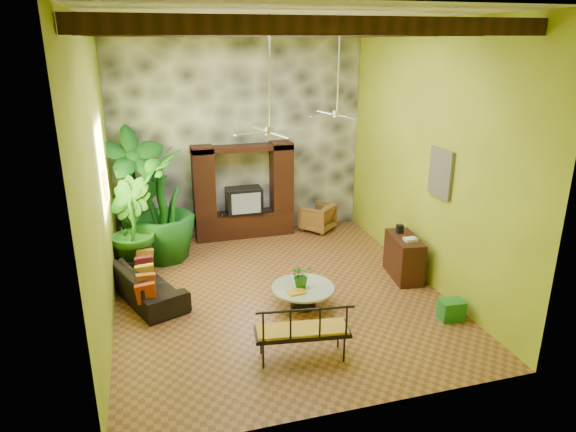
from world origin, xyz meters
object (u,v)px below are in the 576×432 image
object	(u,v)px
wicker_armchair	(317,217)
tall_plant_c	(161,206)
side_console	(404,257)
sofa	(146,283)
iron_bench	(304,329)
tall_plant_a	(137,192)
coffee_table	(303,294)
ceiling_fan_back	(338,103)
entertainment_center	(244,198)
tall_plant_b	(130,228)
green_bin	(451,310)
ceiling_fan_front	(270,118)

from	to	relation	value
wicker_armchair	tall_plant_c	world-z (taller)	tall_plant_c
tall_plant_c	side_console	xyz separation A→B (m)	(4.63, -2.29, -0.80)
sofa	iron_bench	xyz separation A→B (m)	(2.23, -2.72, 0.24)
tall_plant_a	iron_bench	xyz separation A→B (m)	(2.28, -5.06, -0.89)
tall_plant_a	coffee_table	bearing A→B (deg)	-51.29
sofa	ceiling_fan_back	bearing A→B (deg)	-101.18
entertainment_center	tall_plant_a	bearing A→B (deg)	-172.00
ceiling_fan_back	iron_bench	world-z (taller)	ceiling_fan_back
wicker_armchair	tall_plant_a	distance (m)	4.47
sofa	tall_plant_b	distance (m)	1.44
tall_plant_a	side_console	world-z (taller)	tall_plant_a
wicker_armchair	side_console	size ratio (longest dim) A/B	0.70
wicker_armchair	side_console	distance (m)	3.17
ceiling_fan_back	coffee_table	xyz separation A→B (m)	(-1.29, -1.88, -3.15)
green_bin	wicker_armchair	bearing A→B (deg)	99.37
entertainment_center	tall_plant_c	xyz separation A→B (m)	(-1.98, -0.91, 0.27)
green_bin	ceiling_fan_front	bearing A→B (deg)	153.62
tall_plant_c	green_bin	distance (m)	6.24
ceiling_fan_back	coffee_table	bearing A→B (deg)	-124.50
sofa	tall_plant_c	xyz separation A→B (m)	(0.44, 1.78, 0.94)
green_bin	tall_plant_a	bearing A→B (deg)	138.07
sofa	tall_plant_a	world-z (taller)	tall_plant_a
ceiling_fan_front	iron_bench	bearing A→B (deg)	-89.69
tall_plant_b	coffee_table	world-z (taller)	tall_plant_b
tall_plant_b	green_bin	size ratio (longest dim) A/B	4.86
side_console	tall_plant_c	bearing A→B (deg)	161.37
entertainment_center	side_console	xyz separation A→B (m)	(2.65, -3.20, -0.53)
entertainment_center	tall_plant_a	world-z (taller)	tall_plant_a
tall_plant_c	coffee_table	bearing A→B (deg)	-51.81
tall_plant_b	tall_plant_c	size ratio (longest dim) A/B	0.80
tall_plant_a	green_bin	world-z (taller)	tall_plant_a
tall_plant_b	green_bin	xyz separation A→B (m)	(5.30, -3.50, -0.82)
tall_plant_a	green_bin	size ratio (longest dim) A/B	7.00
ceiling_fan_back	green_bin	world-z (taller)	ceiling_fan_back
coffee_table	side_console	distance (m)	2.43
tall_plant_b	ceiling_fan_back	bearing A→B (deg)	-6.50
tall_plant_b	iron_bench	distance (m)	4.68
ceiling_fan_front	tall_plant_b	xyz separation A→B (m)	(-2.45, 2.08, -2.41)
entertainment_center	coffee_table	size ratio (longest dim) A/B	2.11
coffee_table	sofa	bearing A→B (deg)	157.58
entertainment_center	tall_plant_c	distance (m)	2.20
tall_plant_b	green_bin	bearing A→B (deg)	-33.44
ceiling_fan_back	green_bin	bearing A→B (deg)	-70.79
ceiling_fan_front	tall_plant_b	world-z (taller)	ceiling_fan_front
ceiling_fan_back	tall_plant_c	bearing A→B (deg)	163.98
coffee_table	side_console	bearing A→B (deg)	14.78
tall_plant_a	iron_bench	distance (m)	5.62
ceiling_fan_front	sofa	xyz separation A→B (m)	(-2.22, 0.84, -3.10)
ceiling_fan_front	iron_bench	size ratio (longest dim) A/B	1.25
iron_bench	green_bin	xyz separation A→B (m)	(2.84, 0.46, -0.36)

